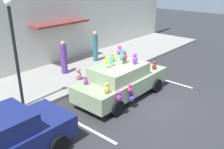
{
  "coord_description": "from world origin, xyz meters",
  "views": [
    {
      "loc": [
        -7.86,
        -5.01,
        5.02
      ],
      "look_at": [
        -0.02,
        1.83,
        0.9
      ],
      "focal_mm": 39.69,
      "sensor_mm": 36.0,
      "label": 1
    }
  ],
  "objects_px": {
    "plush_covered_car": "(121,80)",
    "pedestrian_walking_past": "(64,58)",
    "pedestrian_near_shopfront": "(95,47)",
    "street_lamp_post": "(14,45)",
    "teddy_bear_on_sidewalk": "(78,74)"
  },
  "relations": [
    {
      "from": "plush_covered_car",
      "to": "pedestrian_near_shopfront",
      "type": "distance_m",
      "value": 4.9
    },
    {
      "from": "pedestrian_near_shopfront",
      "to": "pedestrian_walking_past",
      "type": "height_order",
      "value": "pedestrian_near_shopfront"
    },
    {
      "from": "plush_covered_car",
      "to": "pedestrian_walking_past",
      "type": "bearing_deg",
      "value": 90.34
    },
    {
      "from": "pedestrian_walking_past",
      "to": "teddy_bear_on_sidewalk",
      "type": "bearing_deg",
      "value": -96.09
    },
    {
      "from": "teddy_bear_on_sidewalk",
      "to": "street_lamp_post",
      "type": "bearing_deg",
      "value": -173.16
    },
    {
      "from": "pedestrian_near_shopfront",
      "to": "pedestrian_walking_past",
      "type": "relative_size",
      "value": 1.04
    },
    {
      "from": "teddy_bear_on_sidewalk",
      "to": "pedestrian_walking_past",
      "type": "bearing_deg",
      "value": 83.91
    },
    {
      "from": "plush_covered_car",
      "to": "street_lamp_post",
      "type": "distance_m",
      "value": 4.56
    },
    {
      "from": "street_lamp_post",
      "to": "pedestrian_near_shopfront",
      "type": "height_order",
      "value": "street_lamp_post"
    },
    {
      "from": "street_lamp_post",
      "to": "pedestrian_near_shopfront",
      "type": "relative_size",
      "value": 2.27
    },
    {
      "from": "plush_covered_car",
      "to": "pedestrian_walking_past",
      "type": "height_order",
      "value": "plush_covered_car"
    },
    {
      "from": "street_lamp_post",
      "to": "pedestrian_walking_past",
      "type": "distance_m",
      "value": 4.2
    },
    {
      "from": "teddy_bear_on_sidewalk",
      "to": "plush_covered_car",
      "type": "bearing_deg",
      "value": -86.63
    },
    {
      "from": "street_lamp_post",
      "to": "pedestrian_walking_past",
      "type": "height_order",
      "value": "street_lamp_post"
    },
    {
      "from": "teddy_bear_on_sidewalk",
      "to": "pedestrian_near_shopfront",
      "type": "relative_size",
      "value": 0.35
    }
  ]
}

